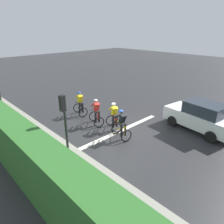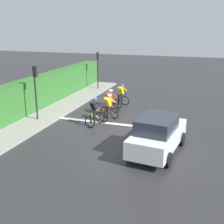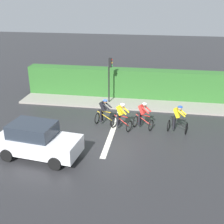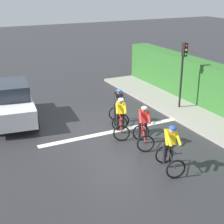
# 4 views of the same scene
# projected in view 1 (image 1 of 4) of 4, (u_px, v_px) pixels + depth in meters

# --- Properties ---
(ground_plane) EXTENTS (80.00, 80.00, 0.00)m
(ground_plane) POSITION_uv_depth(u_px,v_px,m) (118.00, 132.00, 12.30)
(ground_plane) COLOR #28282B
(sidewalk_kerb) EXTENTS (2.80, 18.93, 0.12)m
(sidewalk_kerb) POSITION_uv_depth(u_px,v_px,m) (34.00, 144.00, 10.88)
(sidewalk_kerb) COLOR gray
(sidewalk_kerb) RESTS_ON ground
(stone_wall_low) EXTENTS (0.44, 18.93, 0.61)m
(stone_wall_low) POSITION_uv_depth(u_px,v_px,m) (15.00, 147.00, 10.21)
(stone_wall_low) COLOR tan
(stone_wall_low) RESTS_ON ground
(hedge_wall) EXTENTS (1.10, 18.93, 2.22)m
(hedge_wall) POSITION_uv_depth(u_px,v_px,m) (6.00, 134.00, 9.72)
(hedge_wall) COLOR #2D6628
(hedge_wall) RESTS_ON ground
(road_marking_stop_line) EXTENTS (7.00, 0.30, 0.01)m
(road_marking_stop_line) POSITION_uv_depth(u_px,v_px,m) (118.00, 132.00, 12.31)
(road_marking_stop_line) COLOR silver
(road_marking_stop_line) RESTS_ON ground
(cyclist_lead) EXTENTS (0.92, 1.21, 1.66)m
(cyclist_lead) POSITION_uv_depth(u_px,v_px,m) (80.00, 104.00, 14.45)
(cyclist_lead) COLOR black
(cyclist_lead) RESTS_ON ground
(cyclist_second) EXTENTS (1.02, 1.25, 1.66)m
(cyclist_second) POSITION_uv_depth(u_px,v_px,m) (96.00, 113.00, 13.00)
(cyclist_second) COLOR black
(cyclist_second) RESTS_ON ground
(cyclist_mid) EXTENTS (1.05, 1.26, 1.66)m
(cyclist_mid) POSITION_uv_depth(u_px,v_px,m) (114.00, 117.00, 12.38)
(cyclist_mid) COLOR black
(cyclist_mid) RESTS_ON ground
(cyclist_fourth) EXTENTS (0.90, 1.20, 1.66)m
(cyclist_fourth) POSITION_uv_depth(u_px,v_px,m) (122.00, 125.00, 11.33)
(cyclist_fourth) COLOR black
(cyclist_fourth) RESTS_ON ground
(car_white) EXTENTS (2.27, 4.28, 1.76)m
(car_white) POSITION_uv_depth(u_px,v_px,m) (201.00, 116.00, 12.25)
(car_white) COLOR silver
(car_white) RESTS_ON ground
(traffic_light_near_crossing) EXTENTS (0.20, 0.31, 3.34)m
(traffic_light_near_crossing) POSITION_uv_depth(u_px,v_px,m) (65.00, 122.00, 8.30)
(traffic_light_near_crossing) COLOR black
(traffic_light_near_crossing) RESTS_ON ground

